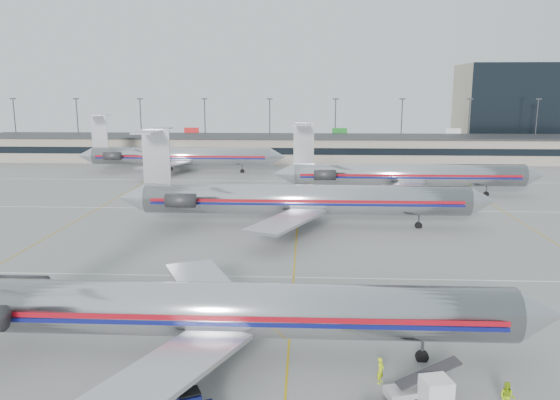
# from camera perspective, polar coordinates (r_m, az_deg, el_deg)

# --- Properties ---
(ground) EXTENTS (260.00, 260.00, 0.00)m
(ground) POSITION_cam_1_polar(r_m,az_deg,el_deg) (42.78, 1.11, -12.54)
(ground) COLOR gray
(ground) RESTS_ON ground
(apron_markings) EXTENTS (160.00, 0.15, 0.02)m
(apron_markings) POSITION_cam_1_polar(r_m,az_deg,el_deg) (52.08, 1.43, -8.07)
(apron_markings) COLOR silver
(apron_markings) RESTS_ON ground
(terminal) EXTENTS (162.00, 17.00, 6.25)m
(terminal) POSITION_cam_1_polar(r_m,az_deg,el_deg) (137.81, 2.29, 5.46)
(terminal) COLOR gray
(terminal) RESTS_ON ground
(light_mast_row) EXTENTS (163.60, 0.40, 15.28)m
(light_mast_row) POSITION_cam_1_polar(r_m,az_deg,el_deg) (151.35, 2.36, 8.04)
(light_mast_row) COLOR #38383D
(light_mast_row) RESTS_ON ground
(distant_building) EXTENTS (30.00, 20.00, 25.00)m
(distant_building) POSITION_cam_1_polar(r_m,az_deg,el_deg) (177.93, 23.06, 8.92)
(distant_building) COLOR tan
(distant_building) RESTS_ON ground
(jet_foreground) EXTENTS (44.78, 26.37, 11.72)m
(jet_foreground) POSITION_cam_1_polar(r_m,az_deg,el_deg) (36.60, -8.12, -11.14)
(jet_foreground) COLOR silver
(jet_foreground) RESTS_ON ground
(jet_second_row) EXTENTS (48.43, 28.52, 12.68)m
(jet_second_row) POSITION_cam_1_polar(r_m,az_deg,el_deg) (69.98, 1.87, 0.11)
(jet_second_row) COLOR silver
(jet_second_row) RESTS_ON ground
(jet_third_row) EXTENTS (44.96, 27.65, 12.29)m
(jet_third_row) POSITION_cam_1_polar(r_m,az_deg,el_deg) (93.57, 12.69, 2.63)
(jet_third_row) COLOR silver
(jet_third_row) RESTS_ON ground
(jet_back_row) EXTENTS (45.03, 27.70, 12.31)m
(jet_back_row) POSITION_cam_1_polar(r_m,az_deg,el_deg) (119.48, -10.72, 4.56)
(jet_back_row) COLOR silver
(jet_back_row) RESTS_ON ground
(uld_container) EXTENTS (2.13, 1.91, 1.93)m
(uld_container) POSITION_cam_1_polar(r_m,az_deg,el_deg) (32.87, 15.97, -18.98)
(uld_container) COLOR #2D2D30
(uld_container) RESTS_ON ground
(belt_loader) EXTENTS (4.44, 2.22, 2.27)m
(belt_loader) POSITION_cam_1_polar(r_m,az_deg,el_deg) (33.90, 14.24, -18.59)
(belt_loader) COLOR #A6A6A6
(belt_loader) RESTS_ON ground
(ramp_worker_near) EXTENTS (0.65, 0.71, 1.62)m
(ramp_worker_near) POSITION_cam_1_polar(r_m,az_deg,el_deg) (34.90, 10.46, -17.11)
(ramp_worker_near) COLOR #C3DE14
(ramp_worker_near) RESTS_ON ground
(ramp_worker_far) EXTENTS (1.05, 1.00, 1.71)m
(ramp_worker_far) POSITION_cam_1_polar(r_m,az_deg,el_deg) (34.10, 22.64, -18.49)
(ramp_worker_far) COLOR #99C012
(ramp_worker_far) RESTS_ON ground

